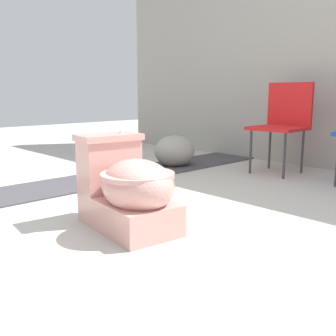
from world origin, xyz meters
name	(u,v)px	position (x,y,z in m)	size (l,w,h in m)	color
ground_plane	(148,226)	(0.00, 0.00, 0.00)	(14.00, 14.00, 0.00)	#B7B2A8
gravel_strip	(103,179)	(-1.19, 0.50, 0.01)	(0.56, 8.00, 0.01)	#423F44
toilet	(128,189)	(-0.04, -0.10, 0.22)	(0.67, 0.45, 0.52)	#E09E93
folding_chair_left	(284,118)	(-0.31, 1.92, 0.51)	(0.46, 0.46, 0.83)	red
boulder_near	(174,151)	(-1.20, 1.38, 0.16)	(0.41, 0.36, 0.32)	gray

